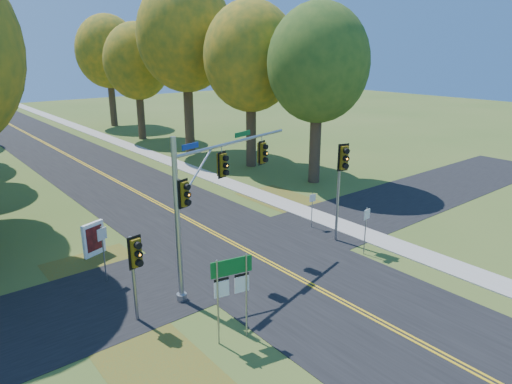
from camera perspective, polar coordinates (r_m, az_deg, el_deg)
ground at (r=21.24m, az=2.46°, el=-9.25°), size 160.00×160.00×0.00m
road_main at (r=21.23m, az=2.46°, el=-9.23°), size 8.00×160.00×0.02m
road_cross at (r=22.62m, az=-0.92°, el=-7.47°), size 60.00×6.00×0.02m
centerline_left at (r=21.17m, az=2.25°, el=-9.27°), size 0.10×160.00×0.01m
centerline_right at (r=21.29m, az=2.66°, el=-9.11°), size 0.10×160.00×0.01m
sidewalk_east at (r=25.41m, az=13.04°, el=-5.00°), size 1.60×160.00×0.06m
leaf_patch_w_near at (r=21.40m, az=-18.44°, el=-9.97°), size 4.00×6.00×0.00m
leaf_patch_e at (r=29.58m, az=4.65°, el=-1.41°), size 3.50×8.00×0.00m
leaf_patch_w_far at (r=15.54m, az=-12.04°, el=-20.81°), size 3.00×5.00×0.00m
tree_e_a at (r=33.36m, az=7.77°, el=15.56°), size 7.20×7.20×12.73m
tree_e_b at (r=37.97m, az=-0.64°, el=16.47°), size 7.60×7.60×13.33m
tree_e_c at (r=44.05m, az=-8.78°, el=18.71°), size 8.80×8.80×15.79m
tree_e_d at (r=51.89m, az=-14.63°, el=15.46°), size 7.00×7.00×12.32m
tree_e_e at (r=62.19m, az=-18.00°, el=16.31°), size 7.80×7.80×13.74m
traffic_mast at (r=18.29m, az=-5.84°, el=0.48°), size 7.03×2.25×6.57m
east_signal_pole at (r=22.86m, az=10.70°, el=2.90°), size 0.58×0.69×5.16m
ped_signal_pole at (r=16.64m, az=-14.85°, el=-8.10°), size 0.54×0.62×3.40m
route_sign_cluster at (r=15.33m, az=-3.04°, el=-11.18°), size 1.43×0.36×3.11m
info_kiosk at (r=23.33m, az=-19.64°, el=-5.56°), size 1.18×0.55×1.66m
reg_sign_e_north at (r=25.29m, az=7.05°, el=-1.52°), size 0.38×0.11×2.01m
reg_sign_e_south at (r=22.37m, az=13.60°, el=-3.74°), size 0.46×0.08×2.39m
reg_sign_w at (r=20.28m, az=-18.59°, el=-6.17°), size 0.46×0.20×2.52m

